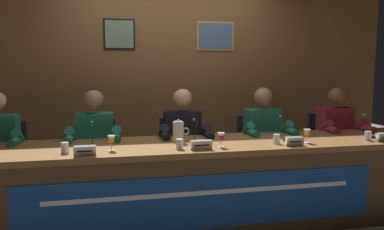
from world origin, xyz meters
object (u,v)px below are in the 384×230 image
object	(u,v)px
water_cup_left	(65,148)
juice_glass_center	(221,137)
chair_far_right	(327,154)
water_cup_far_right	(368,136)
nameplate_right	(295,141)
chair_far_left	(4,170)
panelist_center	(184,139)
juice_glass_left	(111,140)
panelist_far_right	(339,133)
nameplate_left	(85,151)
water_pitcher_central	(178,132)
panelist_left	(94,142)
nameplate_center	(201,145)
panelist_right	(265,136)
juice_glass_right	(307,133)
microphone_center	(196,135)
microphone_left	(92,140)
water_cup_right	(277,140)
chair_left	(96,165)
water_cup_center	(180,145)
conference_table	(195,170)
microphone_right	(284,132)
chair_center	(180,161)

from	to	relation	value
water_cup_left	juice_glass_center	size ratio (longest dim) A/B	0.69
chair_far_right	water_cup_far_right	size ratio (longest dim) A/B	10.53
nameplate_right	water_cup_left	bearing A→B (deg)	176.68
chair_far_left	panelist_center	bearing A→B (deg)	-6.53
juice_glass_left	panelist_far_right	bearing A→B (deg)	13.75
nameplate_left	water_pitcher_central	size ratio (longest dim) A/B	0.78
panelist_left	nameplate_center	xyz separation A→B (m)	(0.88, -0.71, 0.08)
water_cup_left	panelist_far_right	bearing A→B (deg)	12.39
water_pitcher_central	panelist_right	bearing A→B (deg)	20.55
nameplate_left	juice_glass_right	size ratio (longest dim) A/B	1.31
juice_glass_center	microphone_center	xyz separation A→B (m)	(-0.17, 0.18, -0.01)
panelist_right	nameplate_left	bearing A→B (deg)	-157.18
water_pitcher_central	microphone_left	bearing A→B (deg)	-172.05
chair_far_left	panelist_center	xyz separation A→B (m)	(1.74, -0.20, 0.28)
nameplate_center	water_cup_far_right	size ratio (longest dim) A/B	2.07
nameplate_left	microphone_center	size ratio (longest dim) A/B	0.75
panelist_right	water_cup_right	bearing A→B (deg)	-103.64
chair_far_right	chair_left	bearing A→B (deg)	180.00
microphone_left	water_cup_center	distance (m)	0.73
panelist_left	nameplate_right	bearing A→B (deg)	-23.03
water_pitcher_central	chair_far_left	bearing A→B (deg)	160.70
nameplate_left	panelist_right	distance (m)	1.92
conference_table	chair_far_right	size ratio (longest dim) A/B	5.19
nameplate_right	water_cup_right	xyz separation A→B (m)	(-0.11, 0.11, -0.00)
juice_glass_right	chair_far_left	bearing A→B (deg)	163.29
panelist_center	microphone_center	distance (m)	0.48
panelist_right	water_pitcher_central	bearing A→B (deg)	-159.45
nameplate_center	microphone_center	size ratio (longest dim) A/B	0.81
water_cup_far_right	panelist_left	bearing A→B (deg)	165.64
water_cup_left	juice_glass_right	distance (m)	2.06
microphone_right	chair_far_right	distance (m)	1.16
chair_far_right	juice_glass_center	bearing A→B (deg)	-151.20
juice_glass_right	microphone_right	bearing A→B (deg)	128.64
panelist_left	panelist_far_right	world-z (taller)	same
water_cup_left	panelist_right	world-z (taller)	panelist_right
juice_glass_left	nameplate_right	world-z (taller)	juice_glass_left
nameplate_left	panelist_far_right	world-z (taller)	panelist_far_right
chair_far_left	nameplate_center	bearing A→B (deg)	-27.43
microphone_center	chair_far_right	distance (m)	1.88
nameplate_center	water_pitcher_central	distance (m)	0.37
chair_center	chair_far_right	world-z (taller)	same
panelist_left	water_cup_right	size ratio (longest dim) A/B	14.38
juice_glass_left	chair_far_right	distance (m)	2.60
conference_table	water_cup_center	size ratio (longest dim) A/B	54.66
nameplate_left	conference_table	bearing A→B (deg)	13.19
juice_glass_left	panelist_right	distance (m)	1.69
juice_glass_right	chair_left	bearing A→B (deg)	156.27
juice_glass_center	water_cup_center	bearing A→B (deg)	-178.20
chair_left	water_pitcher_central	xyz separation A→B (m)	(0.75, -0.57, 0.41)
water_cup_right	water_pitcher_central	size ratio (longest dim) A/B	0.40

